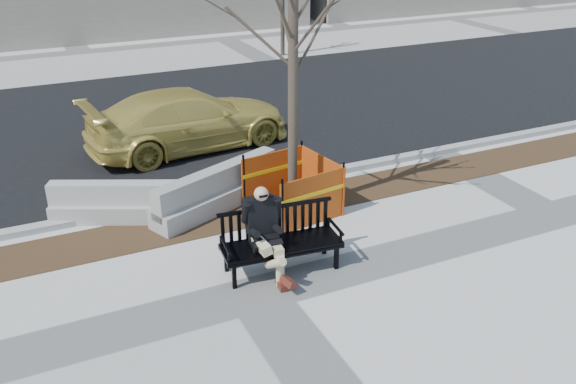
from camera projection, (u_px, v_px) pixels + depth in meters
name	position (u px, v px, depth m)	size (l,w,h in m)	color
ground	(256.00, 293.00, 9.50)	(120.00, 120.00, 0.00)	beige
mulch_strip	(204.00, 221.00, 11.63)	(40.00, 1.20, 0.02)	#47301C
asphalt_street	(133.00, 124.00, 16.70)	(60.00, 10.40, 0.01)	black
curb	(189.00, 199.00, 12.38)	(60.00, 0.25, 0.12)	#9E9B93
bench	(281.00, 270.00, 10.11)	(1.98, 0.71, 1.06)	black
seated_man	(265.00, 271.00, 10.08)	(0.63, 1.04, 1.46)	black
tree_fence	(293.00, 210.00, 12.05)	(2.19, 2.19, 5.47)	#D94D16
sedan	(191.00, 147.00, 15.16)	(2.01, 4.96, 1.44)	gold
jersey_barrier_left	(125.00, 220.00, 11.71)	(2.71, 0.54, 0.78)	#A6A49B
jersey_barrier_right	(219.00, 207.00, 12.17)	(2.96, 0.59, 0.85)	gray
far_tree_right	(283.00, 55.00, 24.22)	(1.82, 1.82, 4.91)	#42362A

